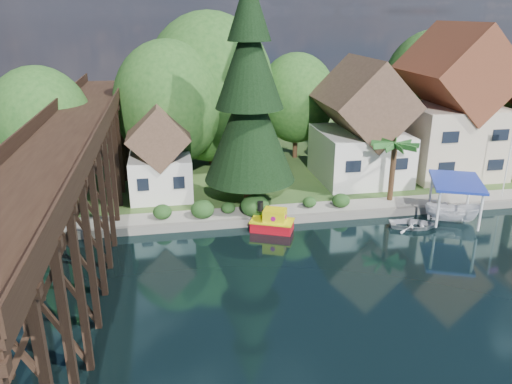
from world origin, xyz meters
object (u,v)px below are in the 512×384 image
conifer (249,100)px  boat_canopy (454,204)px  trestle_bridge (77,179)px  palm_tree (395,147)px  shed (160,158)px  boat_white_a (414,223)px  house_left (361,130)px  house_center (451,111)px  flagpole (511,151)px  tugboat (273,222)px

conifer → boat_canopy: size_ratio=2.88×
trestle_bridge → palm_tree: 23.99m
shed → boat_canopy: (21.85, -8.33, -2.41)m
trestle_bridge → boat_white_a: bearing=0.9°
conifer → boat_white_a: 15.39m
shed → boat_white_a: 20.76m
trestle_bridge → house_left: size_ratio=4.01×
conifer → boat_canopy: 17.43m
palm_tree → house_center: bearing=37.3°
house_left → conifer: size_ratio=0.63×
trestle_bridge → boat_white_a: trestle_bridge is taller
palm_tree → boat_white_a: size_ratio=1.48×
conifer → boat_white_a: conifer is taller
flagpole → boat_white_a: 11.25m
house_center → shed: house_center is taller
palm_tree → boat_white_a: bearing=-90.9°
conifer → tugboat: size_ratio=5.00×
house_center → conifer: conifer is taller
flagpole → boat_canopy: (-6.43, -2.95, -3.03)m
flagpole → boat_white_a: (-9.86, -3.56, -4.08)m
conifer → shed: bearing=154.8°
tugboat → conifer: bearing=102.7°
flagpole → boat_canopy: 7.69m
house_center → tugboat: bearing=-153.3°
boat_white_a → trestle_bridge: bearing=105.4°
trestle_bridge → shed: bearing=61.8°
boat_canopy → shed: bearing=159.1°
house_left → conifer: bearing=-156.5°
conifer → flagpole: conifer is taller
house_left → shed: 18.11m
conifer → house_left: bearing=23.5°
trestle_bridge → conifer: (11.97, 6.04, 3.60)m
palm_tree → flagpole: 9.85m
palm_tree → flagpole: bearing=-5.3°
house_left → conifer: 12.61m
house_left → palm_tree: 5.99m
conifer → tugboat: 9.38m
trestle_bridge → boat_canopy: 27.16m
house_center → palm_tree: size_ratio=2.67×
house_center → tugboat: size_ratio=3.96×
trestle_bridge → boat_white_a: 23.95m
shed → tugboat: 11.43m
shed → boat_white_a: bearing=-25.9°
house_center → flagpole: bearing=-80.2°
palm_tree → conifer: bearing=174.1°
shed → tugboat: shed is taller
shed → boat_white_a: (18.42, -8.94, -3.46)m
shed → flagpole: size_ratio=1.22×
trestle_bridge → palm_tree: bearing=11.7°
shed → house_center: bearing=4.2°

